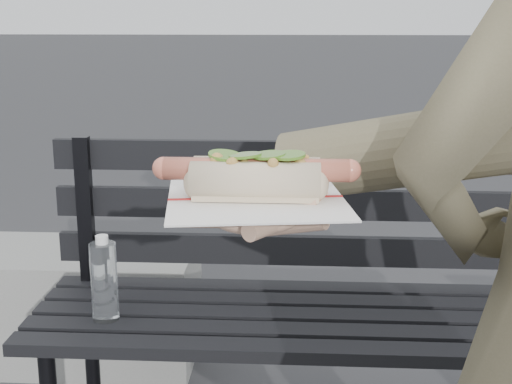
% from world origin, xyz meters
% --- Properties ---
extents(park_bench, '(1.50, 0.44, 0.88)m').
position_xyz_m(park_bench, '(-0.00, 0.99, 0.52)').
color(park_bench, black).
rests_on(park_bench, ground).
extents(concrete_block, '(1.20, 0.40, 0.40)m').
position_xyz_m(concrete_block, '(-1.04, 1.58, 0.20)').
color(concrete_block, slate).
rests_on(concrete_block, ground).
extents(held_hotdog, '(0.64, 0.31, 0.20)m').
position_xyz_m(held_hotdog, '(0.07, 0.10, 1.04)').
color(held_hotdog, brown).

